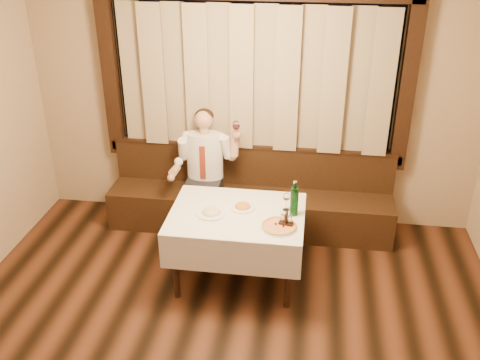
# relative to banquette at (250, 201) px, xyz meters

# --- Properties ---
(room) EXTENTS (5.01, 6.01, 2.81)m
(room) POSITION_rel_banquette_xyz_m (-0.00, -1.75, 1.19)
(room) COLOR black
(room) RESTS_ON ground
(banquette) EXTENTS (3.20, 0.61, 0.94)m
(banquette) POSITION_rel_banquette_xyz_m (0.00, 0.00, 0.00)
(banquette) COLOR black
(banquette) RESTS_ON ground
(dining_table) EXTENTS (1.27, 0.97, 0.76)m
(dining_table) POSITION_rel_banquette_xyz_m (0.00, -1.02, 0.34)
(dining_table) COLOR black
(dining_table) RESTS_ON ground
(pizza) EXTENTS (0.34, 0.34, 0.04)m
(pizza) POSITION_rel_banquette_xyz_m (0.41, -1.24, 0.46)
(pizza) COLOR white
(pizza) RESTS_ON dining_table
(pasta_red) EXTENTS (0.25, 0.25, 0.08)m
(pasta_red) POSITION_rel_banquette_xyz_m (0.04, -0.93, 0.48)
(pasta_red) COLOR white
(pasta_red) RESTS_ON dining_table
(pasta_cream) EXTENTS (0.29, 0.29, 0.10)m
(pasta_cream) POSITION_rel_banquette_xyz_m (-0.23, -1.08, 0.49)
(pasta_cream) COLOR white
(pasta_cream) RESTS_ON dining_table
(green_bottle) EXTENTS (0.08, 0.08, 0.35)m
(green_bottle) POSITION_rel_banquette_xyz_m (0.53, -0.99, 0.59)
(green_bottle) COLOR #0D3D13
(green_bottle) RESTS_ON dining_table
(table_wine_glass) EXTENTS (0.07, 0.07, 0.18)m
(table_wine_glass) POSITION_rel_banquette_xyz_m (0.45, -0.91, 0.58)
(table_wine_glass) COLOR white
(table_wine_glass) RESTS_ON dining_table
(cruet_caddy) EXTENTS (0.14, 0.09, 0.14)m
(cruet_caddy) POSITION_rel_banquette_xyz_m (0.47, -1.20, 0.49)
(cruet_caddy) COLOR black
(cruet_caddy) RESTS_ON dining_table
(seated_man) EXTENTS (0.76, 0.57, 1.40)m
(seated_man) POSITION_rel_banquette_xyz_m (-0.50, -0.09, 0.50)
(seated_man) COLOR black
(seated_man) RESTS_ON ground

